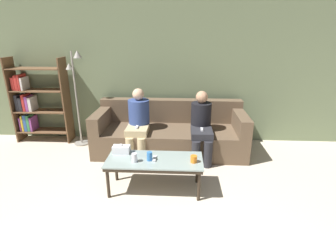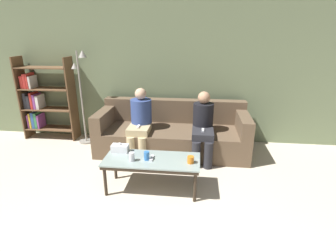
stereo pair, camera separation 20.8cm
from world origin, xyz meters
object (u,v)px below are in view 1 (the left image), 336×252
cup_far_center (134,158)px  seated_person_mid_left (201,124)px  bookshelf (34,103)px  cup_near_left (150,156)px  seated_person_left_end (138,121)px  coffee_table (155,162)px  couch (170,133)px  game_remote (154,158)px  standing_lamp (77,89)px  cup_near_right (194,159)px  tissue_box (121,149)px

cup_far_center → seated_person_mid_left: (0.87, 1.09, 0.07)m
bookshelf → cup_near_left: bearing=-34.7°
seated_person_left_end → seated_person_mid_left: bearing=-1.8°
cup_near_left → coffee_table: bearing=30.6°
couch → cup_near_left: bearing=-98.6°
couch → seated_person_mid_left: seated_person_mid_left is taller
cup_near_left → seated_person_mid_left: seated_person_mid_left is taller
bookshelf → game_remote: bearing=-33.5°
cup_near_left → cup_far_center: 0.18m
game_remote → seated_person_mid_left: bearing=57.6°
coffee_table → couch: bearing=83.7°
cup_far_center → game_remote: 0.25m
bookshelf → seated_person_mid_left: 3.04m
standing_lamp → seated_person_mid_left: size_ratio=1.55×
cup_far_center → seated_person_mid_left: seated_person_mid_left is taller
couch → bookshelf: 2.54m
seated_person_mid_left → coffee_table: bearing=-122.4°
cup_near_right → bookshelf: bearing=150.4°
tissue_box → bookshelf: 2.37m
couch → cup_near_left: couch is taller
cup_far_center → seated_person_left_end: bearing=96.8°
coffee_table → bookshelf: size_ratio=0.79×
game_remote → seated_person_left_end: 1.11m
cup_far_center → game_remote: bearing=19.3°
cup_near_left → standing_lamp: bearing=134.4°
couch → tissue_box: 1.25m
game_remote → seated_person_mid_left: size_ratio=0.14×
cup_far_center → tissue_box: tissue_box is taller
coffee_table → cup_near_left: cup_near_left is taller
cup_near_left → cup_near_right: cup_near_left is taller
coffee_table → seated_person_left_end: (-0.37, 1.04, 0.19)m
seated_person_left_end → seated_person_mid_left: 1.00m
tissue_box → cup_far_center: bearing=-47.8°
tissue_box → bookshelf: size_ratio=0.14×
game_remote → standing_lamp: (-1.47, 1.41, 0.56)m
bookshelf → seated_person_mid_left: size_ratio=1.44×
couch → seated_person_mid_left: 0.61m
couch → cup_near_right: bearing=-75.0°
cup_far_center → couch: bearing=74.4°
cup_far_center → tissue_box: bearing=132.2°
cup_near_left → seated_person_left_end: bearing=106.2°
coffee_table → cup_near_right: size_ratio=13.60×
tissue_box → seated_person_mid_left: (1.08, 0.85, 0.08)m
cup_near_left → bookshelf: size_ratio=0.07×
tissue_box → seated_person_mid_left: seated_person_mid_left is taller
couch → cup_far_center: bearing=-105.6°
standing_lamp → seated_person_mid_left: 2.19m
couch → tissue_box: couch is taller
couch → game_remote: bearing=-96.3°
game_remote → couch: bearing=83.7°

